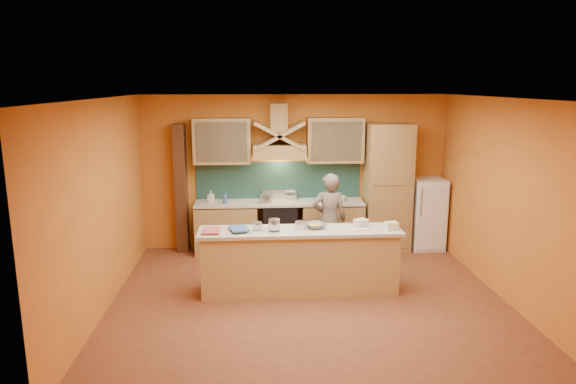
{
  "coord_description": "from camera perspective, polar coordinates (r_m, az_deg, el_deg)",
  "views": [
    {
      "loc": [
        -0.73,
        -6.72,
        2.99
      ],
      "look_at": [
        -0.23,
        0.9,
        1.37
      ],
      "focal_mm": 32.0,
      "sensor_mm": 36.0,
      "label": 1
    }
  ],
  "objects": [
    {
      "name": "soap_bottle_b",
      "position": [
        9.07,
        -7.05,
        -0.57
      ],
      "size": [
        0.1,
        0.1,
        0.23
      ],
      "primitive_type": "imported",
      "rotation": [
        0.0,
        0.0,
        0.15
      ],
      "color": "#32518A",
      "rests_on": "counter_top"
    },
    {
      "name": "floor",
      "position": [
        7.39,
        2.3,
        -11.88
      ],
      "size": [
        5.5,
        5.0,
        0.01
      ],
      "primitive_type": "cube",
      "color": "brown",
      "rests_on": "ground"
    },
    {
      "name": "cloth",
      "position": [
        7.43,
        7.94,
        -4.06
      ],
      "size": [
        0.25,
        0.21,
        0.01
      ],
      "primitive_type": "cube",
      "rotation": [
        0.0,
        0.0,
        0.23
      ],
      "color": "beige",
      "rests_on": "island_top"
    },
    {
      "name": "fridge",
      "position": [
        9.74,
        15.14,
        -2.34
      ],
      "size": [
        0.58,
        0.6,
        1.3
      ],
      "primitive_type": "cube",
      "color": "white",
      "rests_on": "floor"
    },
    {
      "name": "pot_small",
      "position": [
        9.32,
        0.34,
        -0.56
      ],
      "size": [
        0.26,
        0.26,
        0.13
      ],
      "primitive_type": "cylinder",
      "rotation": [
        0.0,
        0.0,
        -0.2
      ],
      "color": "silver",
      "rests_on": "stove"
    },
    {
      "name": "mixing_bowl",
      "position": [
        7.42,
        3.05,
        -3.74
      ],
      "size": [
        0.38,
        0.38,
        0.07
      ],
      "primitive_type": "imported",
      "rotation": [
        0.0,
        0.0,
        0.33
      ],
      "color": "white",
      "rests_on": "island_top"
    },
    {
      "name": "wall_front",
      "position": [
        4.57,
        5.76,
        -8.45
      ],
      "size": [
        5.5,
        0.02,
        2.8
      ],
      "primitive_type": "cube",
      "color": "orange",
      "rests_on": "floor"
    },
    {
      "name": "grocery_bag_a",
      "position": [
        7.53,
        8.12,
        -3.44
      ],
      "size": [
        0.22,
        0.21,
        0.12
      ],
      "primitive_type": "cube",
      "rotation": [
        0.0,
        0.0,
        0.46
      ],
      "color": "beige",
      "rests_on": "island_top"
    },
    {
      "name": "jar_large",
      "position": [
        7.24,
        -1.55,
        -3.71
      ],
      "size": [
        0.19,
        0.19,
        0.18
      ],
      "primitive_type": "cylinder",
      "rotation": [
        0.0,
        0.0,
        0.22
      ],
      "color": "white",
      "rests_on": "island_top"
    },
    {
      "name": "base_cabinet_right",
      "position": [
        9.38,
        4.87,
        -3.89
      ],
      "size": [
        1.1,
        0.6,
        0.86
      ],
      "primitive_type": "cube",
      "color": "#A3804A",
      "rests_on": "floor"
    },
    {
      "name": "backsplash",
      "position": [
        9.38,
        -1.05,
        1.29
      ],
      "size": [
        3.0,
        0.03,
        0.7
      ],
      "primitive_type": "cube",
      "color": "#1A3933",
      "rests_on": "wall_back"
    },
    {
      "name": "island_body",
      "position": [
        7.5,
        1.32,
        -7.9
      ],
      "size": [
        2.8,
        0.55,
        0.88
      ],
      "primitive_type": "cube",
      "color": "tan",
      "rests_on": "floor"
    },
    {
      "name": "jar_small",
      "position": [
        7.29,
        -3.4,
        -3.83
      ],
      "size": [
        0.12,
        0.12,
        0.13
      ],
      "primitive_type": "cylinder",
      "rotation": [
        0.0,
        0.0,
        -0.01
      ],
      "color": "silver",
      "rests_on": "island_top"
    },
    {
      "name": "wall_right",
      "position": [
        7.73,
        23.1,
        -0.86
      ],
      "size": [
        0.02,
        5.0,
        2.8
      ],
      "primitive_type": "cube",
      "color": "orange",
      "rests_on": "floor"
    },
    {
      "name": "book_lower",
      "position": [
        7.31,
        -9.51,
        -4.31
      ],
      "size": [
        0.26,
        0.34,
        0.03
      ],
      "primitive_type": "imported",
      "rotation": [
        0.0,
        0.0,
        -0.02
      ],
      "color": "#B84341",
      "rests_on": "island_top"
    },
    {
      "name": "range_hood",
      "position": [
        9.06,
        -0.99,
        4.56
      ],
      "size": [
        0.92,
        0.5,
        0.24
      ],
      "primitive_type": "cube",
      "color": "#A3804A",
      "rests_on": "wall_back"
    },
    {
      "name": "counter_top",
      "position": [
        9.17,
        -0.95,
        -1.18
      ],
      "size": [
        3.0,
        0.62,
        0.04
      ],
      "primitive_type": "cube",
      "color": "beige",
      "rests_on": "base_cabinet_left"
    },
    {
      "name": "upper_cabinet_left",
      "position": [
        9.12,
        -7.34,
        5.66
      ],
      "size": [
        1.0,
        0.35,
        0.8
      ],
      "primitive_type": "cube",
      "color": "#A3804A",
      "rests_on": "wall_back"
    },
    {
      "name": "ceiling",
      "position": [
        6.76,
        2.5,
        10.36
      ],
      "size": [
        5.5,
        5.0,
        0.01
      ],
      "primitive_type": "cube",
      "color": "white",
      "rests_on": "wall_back"
    },
    {
      "name": "base_cabinet_left",
      "position": [
        9.3,
        -6.82,
        -4.09
      ],
      "size": [
        1.1,
        0.6,
        0.86
      ],
      "primitive_type": "cube",
      "color": "#A3804A",
      "rests_on": "floor"
    },
    {
      "name": "stove",
      "position": [
        9.29,
        -0.95,
        -3.89
      ],
      "size": [
        0.6,
        0.58,
        0.9
      ],
      "primitive_type": "cube",
      "color": "black",
      "rests_on": "floor"
    },
    {
      "name": "dish_rack",
      "position": [
        9.1,
        5.07,
        -0.85
      ],
      "size": [
        0.31,
        0.25,
        0.11
      ],
      "primitive_type": "cube",
      "rotation": [
        0.0,
        0.0,
        0.03
      ],
      "color": "silver",
      "rests_on": "counter_top"
    },
    {
      "name": "hood_chimney",
      "position": [
        9.1,
        -1.03,
        8.27
      ],
      "size": [
        0.3,
        0.3,
        0.5
      ],
      "primitive_type": "cube",
      "color": "#A3804A",
      "rests_on": "wall_back"
    },
    {
      "name": "wall_left",
      "position": [
        7.2,
        -19.94,
        -1.52
      ],
      "size": [
        0.02,
        5.0,
        2.8
      ],
      "primitive_type": "cube",
      "color": "orange",
      "rests_on": "floor"
    },
    {
      "name": "grocery_bag_b",
      "position": [
        7.48,
        11.42,
        -3.69
      ],
      "size": [
        0.19,
        0.16,
        0.11
      ],
      "primitive_type": "cube",
      "rotation": [
        0.0,
        0.0,
        0.14
      ],
      "color": "beige",
      "rests_on": "island_top"
    },
    {
      "name": "person",
      "position": [
        8.54,
        4.62,
        -3.05
      ],
      "size": [
        0.58,
        0.4,
        1.56
      ],
      "primitive_type": "imported",
      "rotation": [
        0.0,
        0.0,
        3.1
      ],
      "color": "#70665B",
      "rests_on": "floor"
    },
    {
      "name": "bowl_back",
      "position": [
        9.33,
        5.79,
        -0.68
      ],
      "size": [
        0.22,
        0.22,
        0.07
      ],
      "primitive_type": "imported",
      "rotation": [
        0.0,
        0.0,
        0.02
      ],
      "color": "silver",
      "rests_on": "counter_top"
    },
    {
      "name": "pantry_column",
      "position": [
        9.42,
        10.98,
        0.49
      ],
      "size": [
        0.8,
        0.6,
        2.3
      ],
      "primitive_type": "cube",
      "color": "#A3804A",
      "rests_on": "floor"
    },
    {
      "name": "island_top",
      "position": [
        7.35,
        1.34,
        -4.38
      ],
      "size": [
        2.9,
        0.62,
        0.05
      ],
      "primitive_type": "cube",
      "color": "beige",
      "rests_on": "island_body"
    },
    {
      "name": "wall_back",
      "position": [
        9.39,
        0.78,
        2.23
      ],
      "size": [
        5.5,
        0.02,
        2.8
      ],
      "primitive_type": "cube",
      "color": "orange",
      "rests_on": "floor"
    },
    {
      "name": "upper_cabinet_right",
      "position": [
        9.21,
        5.24,
        5.77
      ],
      "size": [
        1.0,
        0.35,
        0.8
      ],
      "primitive_type": "cube",
      "color": "#A3804A",
      "rests_on": "wall_back"
    },
    {
      "name": "trim_column_left",
      "position": [
        9.35,
        -11.78,
        0.38
      ],
      "size": [
        0.2,
        0.3,
        2.3
      ],
      "primitive_type": "cube",
      "color": "#472816",
      "rests_on": "floor"
    },
    {
      "name": "book_upper",
      "position": [
        7.26,
        -6.43,
        -4.16
      ],
      "size": [
        0.33,
        0.39,
        0.03
      ],
      "primitive_type": "imported",
      "rotation": [
        0.0,
        0.0,
        0.27
      ],
      "color": "#3C5784",
      "rests_on": "island_top"
    },
    {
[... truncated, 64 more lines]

